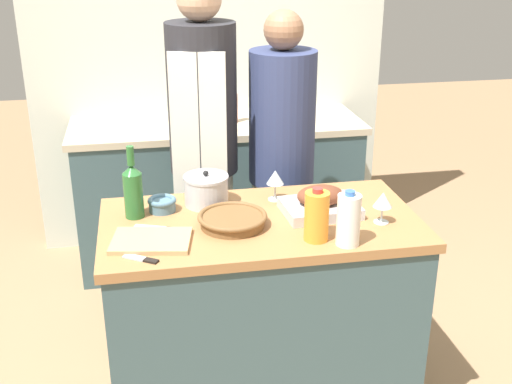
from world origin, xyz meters
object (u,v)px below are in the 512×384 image
Objects in this scene: stock_pot at (206,190)px; mixing_bowl at (162,204)px; wine_glass_left at (275,178)px; wicker_basket at (232,219)px; juice_jug at (317,216)px; wine_glass_right at (383,201)px; condiment_bottle_short at (234,108)px; person_cook_aproned at (204,144)px; cutting_board at (151,241)px; roasting_pan at (320,203)px; milk_jug at (348,220)px; knife_chef at (162,228)px; wine_bottle_green at (133,190)px; condiment_bottle_tall at (260,109)px; knife_paring at (142,259)px; person_cook_guest at (282,158)px.

mixing_bowl is (-0.19, -0.04, -0.03)m from stock_pot.
stock_pot is 0.30m from wine_glass_left.
juice_jug is at bearing -31.16° from wicker_basket.
wine_glass_right is (0.67, -0.31, 0.03)m from stock_pot.
condiment_bottle_short is 0.75m from person_cook_aproned.
roasting_pan is at bearing 12.12° from cutting_board.
wine_glass_left is (-0.07, 0.41, 0.00)m from juice_jug.
person_cook_aproned is (-0.43, 0.96, 0.02)m from milk_jug.
juice_jug is at bearing -19.10° from knife_chef.
mixing_bowl is 0.59× the size of knife_chef.
cutting_board is 0.64m from wine_glass_left.
wine_bottle_green is 1.48× the size of knife_chef.
wine_bottle_green is (-0.38, 0.16, 0.09)m from wicker_basket.
wine_bottle_green is at bearing 126.09° from knife_chef.
condiment_bottle_tall is 0.79m from person_cook_aproned.
mixing_bowl is at bearing 146.16° from juice_jug.
cutting_board reaches higher than knife_chef.
mixing_bowl is 0.15m from wine_bottle_green.
mixing_bowl is at bearing -176.21° from wine_glass_left.
person_cook_aproned is at bearing 127.98° from wine_glass_right.
knife_paring is at bearing -102.47° from mixing_bowl.
condiment_bottle_tall reaches higher than knife_chef.
condiment_bottle_tall is at bearing 74.95° from wicker_basket.
juice_jug is at bearing -109.28° from roasting_pan.
wine_bottle_green is 0.40m from knife_paring.
wine_bottle_green is at bearing 166.24° from wine_glass_right.
person_cook_aproned reaches higher than mixing_bowl.
knife_paring is 0.69× the size of condiment_bottle_short.
milk_jug reaches higher than condiment_bottle_short.
wicker_basket reaches higher than cutting_board.
wine_bottle_green is 1.74× the size of condiment_bottle_tall.
wine_glass_left is at bearing -97.53° from condiment_bottle_tall.
person_cook_guest is at bearing -79.10° from condiment_bottle_short.
person_cook_guest reaches higher than roasting_pan.
roasting_pan is at bearing 3.09° from knife_chef.
wicker_basket is 1.45m from condiment_bottle_short.
knife_paring is 1.01m from person_cook_aproned.
juice_jug is at bearing -7.74° from cutting_board.
person_cook_aproned reaches higher than condiment_bottle_short.
person_cook_aproned is (-0.63, 0.80, 0.02)m from wine_glass_right.
wicker_basket is 1.45× the size of stock_pot.
wine_glass_left is (0.49, 0.03, 0.07)m from mixing_bowl.
mixing_bowl reaches higher than cutting_board.
milk_jug is 1.05m from person_cook_aproned.
person_cook_aproned is at bearing 66.11° from mixing_bowl.
person_cook_guest reaches higher than condiment_bottle_tall.
wicker_basket is 2.13× the size of wine_glass_right.
wicker_basket is 1.32× the size of juice_jug.
milk_jug is (0.02, -0.29, 0.05)m from roasting_pan.
wine_glass_left is 0.08× the size of person_cook_aproned.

